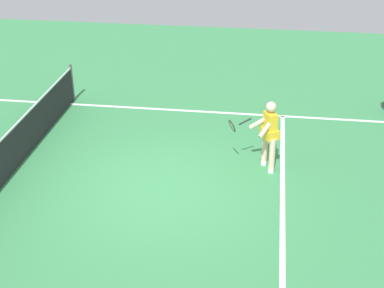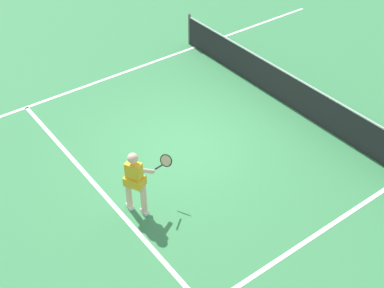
# 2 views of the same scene
# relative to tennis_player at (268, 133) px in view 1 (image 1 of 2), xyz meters

# --- Properties ---
(ground_plane) EXTENTS (23.97, 23.97, 0.00)m
(ground_plane) POSITION_rel_tennis_player_xyz_m (-1.16, 2.09, -0.85)
(ground_plane) COLOR #38844C
(service_line_marking) EXTENTS (7.85, 0.10, 0.01)m
(service_line_marking) POSITION_rel_tennis_player_xyz_m (-1.16, -0.36, -0.84)
(service_line_marking) COLOR white
(service_line_marking) RESTS_ON ground
(sideline_right_marking) EXTENTS (0.10, 16.44, 0.01)m
(sideline_right_marking) POSITION_rel_tennis_player_xyz_m (2.77, 2.09, -0.84)
(sideline_right_marking) COLOR white
(sideline_right_marking) RESTS_ON ground
(court_net) EXTENTS (8.53, 0.08, 1.03)m
(court_net) POSITION_rel_tennis_player_xyz_m (-1.16, 5.37, -0.37)
(court_net) COLOR #4C4C51
(court_net) RESTS_ON ground
(tennis_player) EXTENTS (0.68, 1.13, 1.55)m
(tennis_player) POSITION_rel_tennis_player_xyz_m (0.00, 0.00, 0.00)
(tennis_player) COLOR beige
(tennis_player) RESTS_ON ground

